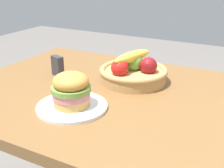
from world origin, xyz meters
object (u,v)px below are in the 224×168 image
object	(u,v)px
fruit_basket	(133,72)
napkin_holder	(58,66)
plate	(72,107)
sandwich	(71,89)

from	to	relation	value
fruit_basket	napkin_holder	bearing A→B (deg)	-164.56
plate	fruit_basket	world-z (taller)	fruit_basket
plate	napkin_holder	distance (m)	0.35
sandwich	fruit_basket	xyz separation A→B (m)	(0.08, 0.33, -0.03)
sandwich	fruit_basket	distance (m)	0.34
sandwich	fruit_basket	bearing A→B (deg)	75.98
sandwich	napkin_holder	bearing A→B (deg)	135.80
plate	sandwich	distance (m)	0.07
napkin_holder	sandwich	bearing A→B (deg)	-23.40
fruit_basket	napkin_holder	size ratio (longest dim) A/B	3.22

